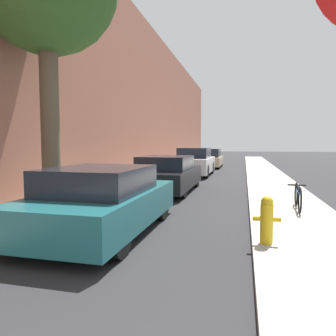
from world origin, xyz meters
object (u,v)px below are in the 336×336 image
Objects in this scene: parked_car_teal at (103,201)px; bicycle at (298,197)px; parked_car_black at (167,174)px; fire_hydrant at (267,219)px; parked_car_champagne at (208,159)px; parked_car_white at (195,162)px.

parked_car_teal is 2.64× the size of bicycle.
parked_car_black reaches higher than fire_hydrant.
parked_car_champagne reaches higher than parked_car_teal.
parked_car_teal is 11.31m from parked_car_white.
fire_hydrant is (2.92, -17.64, -0.13)m from parked_car_champagne.
parked_car_teal is at bearing -90.28° from parked_car_champagne.
parked_car_black is 1.03× the size of parked_car_white.
parked_car_white reaches higher than fire_hydrant.
parked_car_teal is 3.03m from fire_hydrant.
parked_car_black is (-0.06, 5.38, 0.00)m from parked_car_teal.
parked_car_white is at bearing -90.51° from parked_car_champagne.
parked_car_white reaches higher than parked_car_black.
fire_hydrant is (3.07, -5.70, -0.11)m from parked_car_black.
parked_car_white reaches higher than parked_car_champagne.
parked_car_black is at bearing 118.29° from fire_hydrant.
parked_car_champagne is (0.05, 6.01, -0.07)m from parked_car_white.
parked_car_teal is 0.95× the size of parked_car_champagne.
parked_car_white is at bearing 104.37° from fire_hydrant.
parked_car_champagne is 2.79× the size of bicycle.
parked_car_black is at bearing -90.86° from parked_car_white.
parked_car_black is at bearing -90.69° from parked_car_champagne.
parked_car_champagne is at bearing 99.42° from fire_hydrant.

